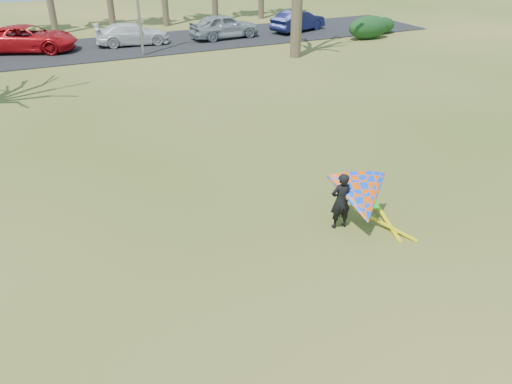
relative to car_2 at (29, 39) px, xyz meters
name	(u,v)px	position (x,y,z in m)	size (l,w,h in m)	color
ground	(294,274)	(3.92, -25.77, -0.82)	(100.00, 100.00, 0.00)	#2F5913
parking_strip	(100,48)	(3.92, -0.77, -0.79)	(46.00, 7.00, 0.06)	black
hedge_near	(369,27)	(20.88, -5.28, -0.07)	(3.02, 1.37, 1.51)	#133617
hedge_far	(382,26)	(22.76, -4.28, -0.25)	(2.07, 0.97, 1.15)	#123315
car_2	(29,39)	(0.00, 0.00, 0.00)	(2.53, 5.50, 1.53)	red
car_3	(132,34)	(6.05, -0.67, -0.10)	(1.86, 4.56, 1.32)	white
car_4	(224,26)	(12.09, -1.24, 0.03)	(1.87, 4.64, 1.58)	#9AA1A7
car_5	(298,21)	(17.80, -1.15, -0.04)	(1.53, 4.38, 1.44)	#191D4C
kite_flyer	(360,199)	(6.33, -24.75, 0.02)	(2.13, 2.39, 2.02)	black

